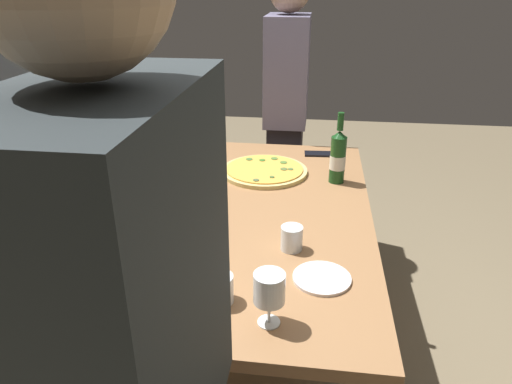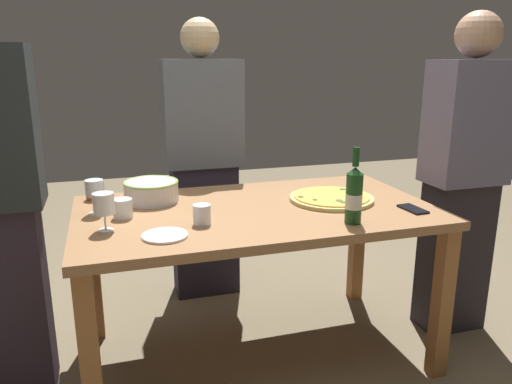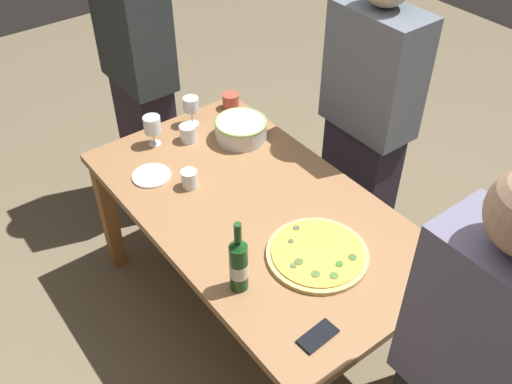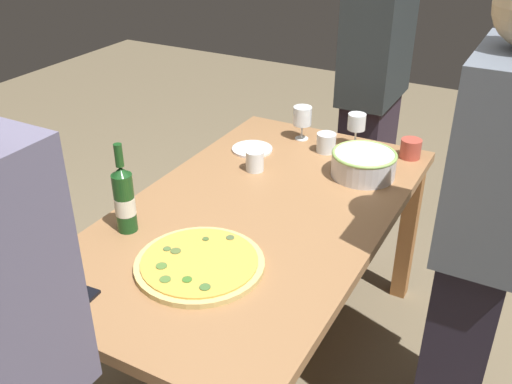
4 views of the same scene
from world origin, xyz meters
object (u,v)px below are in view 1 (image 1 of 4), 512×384
(dining_table, at_px, (256,230))
(cell_phone, at_px, (319,154))
(pizza, at_px, (265,170))
(person_guest_left, at_px, (61,193))
(wine_glass_by_bottle, at_px, (269,289))
(cup_amber, at_px, (86,305))
(cup_spare, at_px, (219,289))
(side_plate, at_px, (322,278))
(serving_bowl, at_px, (160,252))
(cup_ceramic, at_px, (292,238))
(person_guest_right, at_px, (286,117))
(wine_glass_near_pizza, at_px, (174,290))
(wine_bottle, at_px, (338,156))

(dining_table, bearing_deg, cell_phone, -19.90)
(pizza, distance_m, person_guest_left, 0.88)
(wine_glass_by_bottle, relative_size, cup_amber, 1.76)
(pizza, relative_size, cup_spare, 4.79)
(dining_table, relative_size, side_plate, 9.05)
(serving_bowl, xyz_separation_m, person_guest_left, (0.35, 0.51, 0.01))
(pizza, xyz_separation_m, cup_ceramic, (-0.66, -0.17, 0.03))
(cup_ceramic, xyz_separation_m, side_plate, (-0.16, -0.10, -0.04))
(pizza, bearing_deg, dining_table, -178.53)
(dining_table, bearing_deg, person_guest_right, -2.04)
(person_guest_left, bearing_deg, cup_amber, -64.13)
(pizza, relative_size, cup_ceramic, 4.79)
(cup_ceramic, relative_size, cup_spare, 1.00)
(serving_bowl, relative_size, cup_amber, 2.95)
(pizza, bearing_deg, person_guest_left, 122.39)
(dining_table, height_order, side_plate, side_plate)
(wine_glass_by_bottle, distance_m, cup_ceramic, 0.39)
(cup_amber, height_order, cup_spare, same)
(wine_glass_near_pizza, height_order, cup_ceramic, wine_glass_near_pizza)
(wine_glass_by_bottle, height_order, cell_phone, wine_glass_by_bottle)
(dining_table, distance_m, cup_amber, 0.80)
(wine_glass_near_pizza, height_order, side_plate, wine_glass_near_pizza)
(person_guest_right, bearing_deg, wine_glass_by_bottle, 4.76)
(wine_glass_near_pizza, relative_size, cup_ceramic, 1.82)
(wine_bottle, relative_size, cup_amber, 3.63)
(dining_table, height_order, person_guest_right, person_guest_right)
(wine_glass_by_bottle, xyz_separation_m, cup_ceramic, (0.38, -0.04, -0.07))
(cup_spare, relative_size, cell_phone, 0.58)
(cell_phone, distance_m, person_guest_right, 0.47)
(dining_table, height_order, cell_phone, cell_phone)
(serving_bowl, bearing_deg, wine_glass_near_pizza, -153.59)
(wine_bottle, distance_m, person_guest_left, 1.15)
(cup_ceramic, distance_m, side_plate, 0.20)
(cup_ceramic, bearing_deg, cell_phone, -5.01)
(wine_bottle, bearing_deg, cup_spare, 158.92)
(wine_glass_near_pizza, bearing_deg, dining_table, -9.80)
(dining_table, height_order, wine_glass_by_bottle, wine_glass_by_bottle)
(cup_ceramic, relative_size, person_guest_right, 0.05)
(wine_glass_by_bottle, distance_m, person_guest_left, 1.04)
(wine_glass_near_pizza, distance_m, cell_phone, 1.41)
(serving_bowl, height_order, cell_phone, serving_bowl)
(serving_bowl, bearing_deg, wine_glass_by_bottle, -120.40)
(serving_bowl, bearing_deg, dining_table, -28.90)
(wine_bottle, distance_m, wine_glass_by_bottle, 1.00)
(pizza, height_order, cup_amber, cup_amber)
(pizza, height_order, wine_glass_by_bottle, wine_glass_by_bottle)
(dining_table, relative_size, cup_spare, 19.18)
(pizza, bearing_deg, cup_ceramic, -165.81)
(pizza, distance_m, cup_amber, 1.14)
(wine_glass_near_pizza, bearing_deg, wine_glass_by_bottle, -81.39)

